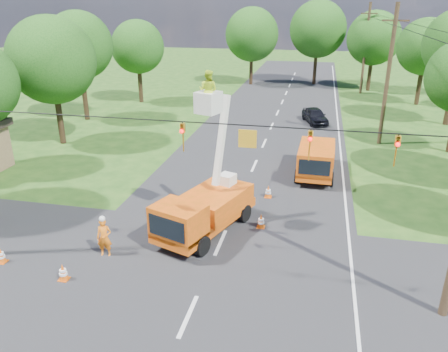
% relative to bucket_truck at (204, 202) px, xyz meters
% --- Properties ---
extents(ground, '(140.00, 140.00, 0.00)m').
position_rel_bucket_truck_xyz_m(ground, '(0.93, 14.19, -1.58)').
color(ground, '#1F4615').
rests_on(ground, ground).
extents(road_main, '(12.00, 100.00, 0.06)m').
position_rel_bucket_truck_xyz_m(road_main, '(0.93, 14.19, -1.58)').
color(road_main, black).
rests_on(road_main, ground).
extents(road_cross, '(56.00, 10.00, 0.07)m').
position_rel_bucket_truck_xyz_m(road_cross, '(0.93, -3.81, -1.58)').
color(road_cross, black).
rests_on(road_cross, ground).
extents(edge_line, '(0.12, 90.00, 0.02)m').
position_rel_bucket_truck_xyz_m(edge_line, '(6.53, 14.19, -1.58)').
color(edge_line, silver).
rests_on(edge_line, ground).
extents(bucket_truck, '(3.89, 6.08, 7.39)m').
position_rel_bucket_truck_xyz_m(bucket_truck, '(0.00, 0.00, 0.00)').
color(bucket_truck, '#F05510').
rests_on(bucket_truck, ground).
extents(second_truck, '(2.32, 5.56, 2.06)m').
position_rel_bucket_truck_xyz_m(second_truck, '(4.83, 8.47, -0.51)').
color(second_truck, '#F05510').
rests_on(second_truck, ground).
extents(ground_worker, '(0.69, 0.51, 1.72)m').
position_rel_bucket_truck_xyz_m(ground_worker, '(-3.58, -2.81, -0.71)').
color(ground_worker, '#FFA015').
rests_on(ground_worker, ground).
extents(distant_car, '(2.75, 4.23, 1.34)m').
position_rel_bucket_truck_xyz_m(distant_car, '(4.51, 21.21, -0.91)').
color(distant_car, black).
rests_on(distant_car, ground).
extents(traffic_cone_2, '(0.38, 0.38, 0.71)m').
position_rel_bucket_truck_xyz_m(traffic_cone_2, '(2.49, 1.01, -1.22)').
color(traffic_cone_2, '#DC540B').
rests_on(traffic_cone_2, ground).
extents(traffic_cone_3, '(0.38, 0.38, 0.71)m').
position_rel_bucket_truck_xyz_m(traffic_cone_3, '(2.40, 4.52, -1.22)').
color(traffic_cone_3, '#DC540B').
rests_on(traffic_cone_3, ground).
extents(traffic_cone_4, '(0.38, 0.38, 0.71)m').
position_rel_bucket_truck_xyz_m(traffic_cone_4, '(-4.36, -4.78, -1.22)').
color(traffic_cone_4, '#DC540B').
rests_on(traffic_cone_4, ground).
extents(traffic_cone_5, '(0.38, 0.38, 0.71)m').
position_rel_bucket_truck_xyz_m(traffic_cone_5, '(-7.51, -4.24, -1.22)').
color(traffic_cone_5, '#DC540B').
rests_on(traffic_cone_5, ground).
extents(traffic_cone_7, '(0.38, 0.38, 0.71)m').
position_rel_bucket_truck_xyz_m(traffic_cone_7, '(5.06, 11.82, -1.22)').
color(traffic_cone_7, '#DC540B').
rests_on(traffic_cone_7, ground).
extents(pole_right_mid, '(1.80, 0.30, 10.00)m').
position_rel_bucket_truck_xyz_m(pole_right_mid, '(9.43, 16.19, 3.53)').
color(pole_right_mid, '#4C3823').
rests_on(pole_right_mid, ground).
extents(pole_right_far, '(1.80, 0.30, 10.00)m').
position_rel_bucket_truck_xyz_m(pole_right_far, '(9.43, 36.19, 3.53)').
color(pole_right_far, '#4C3823').
rests_on(pole_right_far, ground).
extents(signal_span, '(18.00, 0.29, 1.07)m').
position_rel_bucket_truck_xyz_m(signal_span, '(3.16, -3.82, 4.30)').
color(signal_span, black).
rests_on(signal_span, ground).
extents(tree_left_d, '(6.20, 6.20, 9.24)m').
position_rel_bucket_truck_xyz_m(tree_left_d, '(-14.07, 11.19, 4.55)').
color(tree_left_d, '#382616').
rests_on(tree_left_d, ground).
extents(tree_left_e, '(5.80, 5.80, 9.41)m').
position_rel_bucket_truck_xyz_m(tree_left_e, '(-15.87, 18.19, 4.91)').
color(tree_left_e, '#382616').
rests_on(tree_left_e, ground).
extents(tree_left_f, '(5.40, 5.40, 8.40)m').
position_rel_bucket_truck_xyz_m(tree_left_f, '(-13.87, 26.19, 4.11)').
color(tree_left_f, '#382616').
rests_on(tree_left_f, ground).
extents(tree_right_e, '(5.60, 5.60, 8.63)m').
position_rel_bucket_truck_xyz_m(tree_right_e, '(14.73, 31.19, 4.23)').
color(tree_right_e, '#382616').
rests_on(tree_right_e, ground).
extents(tree_far_a, '(6.60, 6.60, 9.50)m').
position_rel_bucket_truck_xyz_m(tree_far_a, '(-4.07, 39.19, 4.61)').
color(tree_far_a, '#382616').
rests_on(tree_far_a, ground).
extents(tree_far_b, '(7.00, 7.00, 10.32)m').
position_rel_bucket_truck_xyz_m(tree_far_b, '(3.93, 41.19, 5.23)').
color(tree_far_b, '#382616').
rests_on(tree_far_b, ground).
extents(tree_far_c, '(6.20, 6.20, 9.18)m').
position_rel_bucket_truck_xyz_m(tree_far_c, '(10.43, 38.19, 4.49)').
color(tree_far_c, '#382616').
rests_on(tree_far_c, ground).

